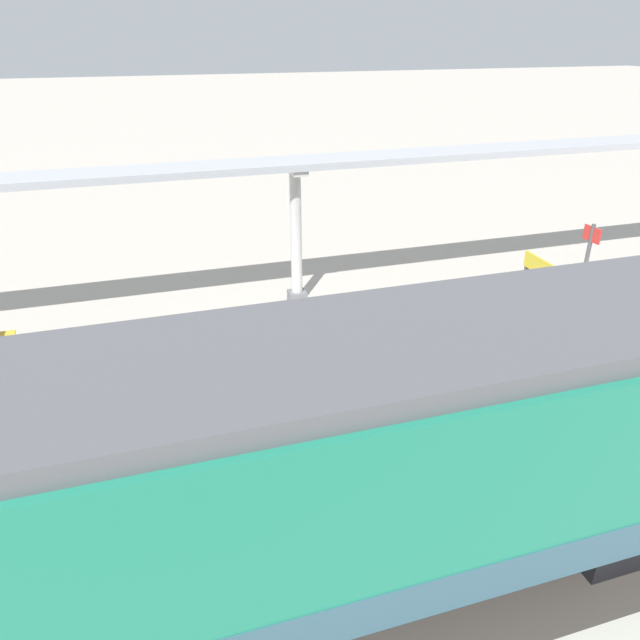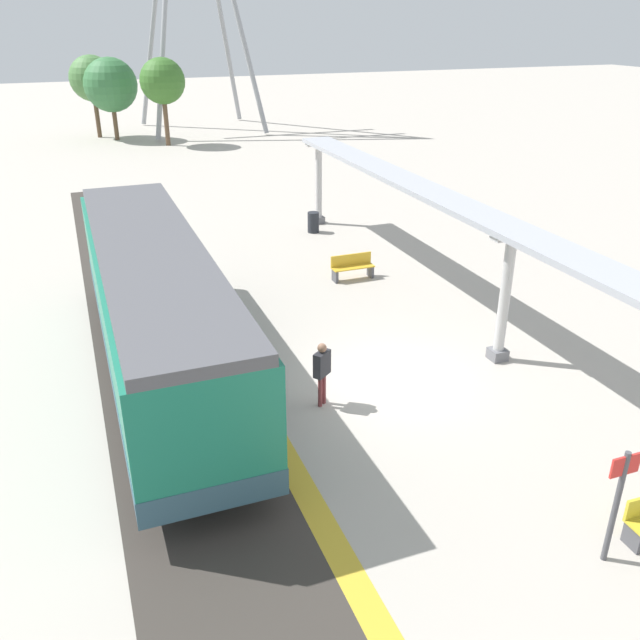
# 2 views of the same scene
# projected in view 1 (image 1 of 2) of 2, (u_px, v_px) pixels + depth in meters

# --- Properties ---
(ground_plane) EXTENTS (176.00, 176.00, 0.00)m
(ground_plane) POSITION_uv_depth(u_px,v_px,m) (335.00, 362.00, 12.72)
(ground_plane) COLOR #AFA79C
(tactile_edge_strip) EXTENTS (0.51, 34.28, 0.01)m
(tactile_edge_strip) POSITION_uv_depth(u_px,v_px,m) (402.00, 461.00, 9.80)
(tactile_edge_strip) COLOR gold
(tactile_edge_strip) RESTS_ON ground
(trackbed) EXTENTS (3.20, 46.28, 0.01)m
(trackbed) POSITION_uv_depth(u_px,v_px,m) (458.00, 545.00, 8.21)
(trackbed) COLOR #38332D
(trackbed) RESTS_ON ground
(train_near_carriage) EXTENTS (2.65, 12.59, 3.48)m
(train_near_carriage) POSITION_uv_depth(u_px,v_px,m) (298.00, 474.00, 6.80)
(train_near_carriage) COLOR #1C765B
(train_near_carriage) RESTS_ON ground
(canopy_pillar_second) EXTENTS (1.10, 0.44, 3.49)m
(canopy_pillar_second) POSITION_uv_depth(u_px,v_px,m) (296.00, 237.00, 14.71)
(canopy_pillar_second) COLOR slate
(canopy_pillar_second) RESTS_ON ground
(canopy_beam) EXTENTS (1.20, 27.74, 0.16)m
(canopy_beam) POSITION_uv_depth(u_px,v_px,m) (291.00, 164.00, 13.89)
(canopy_beam) COLOR #A8AAB2
(canopy_beam) RESTS_ON canopy_pillar_nearest
(bench_mid_platform) EXTENTS (1.51, 0.49, 0.86)m
(bench_mid_platform) POSITION_uv_depth(u_px,v_px,m) (544.00, 274.00, 16.08)
(bench_mid_platform) COLOR gold
(bench_mid_platform) RESTS_ON ground
(platform_info_sign) EXTENTS (0.56, 0.10, 2.20)m
(platform_info_sign) POSITION_uv_depth(u_px,v_px,m) (587.00, 259.00, 14.59)
(platform_info_sign) COLOR #4C4C51
(platform_info_sign) RESTS_ON ground
(passenger_waiting_near_edge) EXTENTS (0.50, 0.45, 1.62)m
(passenger_waiting_near_edge) POSITION_uv_depth(u_px,v_px,m) (397.00, 362.00, 10.71)
(passenger_waiting_near_edge) COLOR brown
(passenger_waiting_near_edge) RESTS_ON ground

